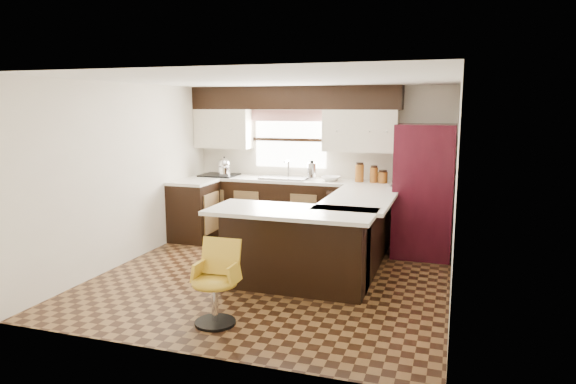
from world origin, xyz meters
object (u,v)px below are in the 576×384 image
(refrigerator, at_px, (424,191))
(peninsula_long, at_px, (356,234))
(peninsula_return, at_px, (295,250))
(bar_chair, at_px, (214,284))

(refrigerator, bearing_deg, peninsula_long, -132.19)
(peninsula_return, relative_size, bar_chair, 2.02)
(peninsula_return, height_order, refrigerator, refrigerator)
(bar_chair, bearing_deg, peninsula_long, 64.86)
(peninsula_return, bearing_deg, refrigerator, 54.57)
(peninsula_long, xyz_separation_m, peninsula_return, (-0.53, -0.97, 0.00))
(refrigerator, bearing_deg, bar_chair, -119.82)
(peninsula_long, bearing_deg, bar_chair, -113.81)
(peninsula_return, xyz_separation_m, refrigerator, (1.31, 1.84, 0.48))
(peninsula_return, height_order, bar_chair, peninsula_return)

